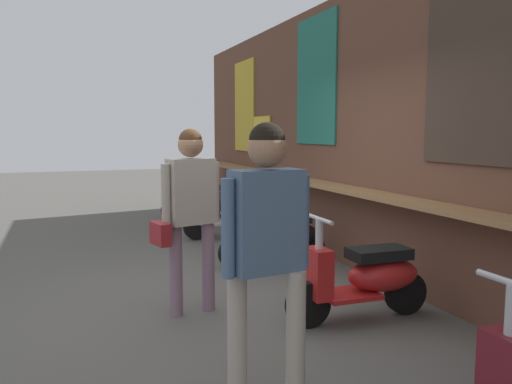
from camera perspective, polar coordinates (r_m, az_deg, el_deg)
ground_plane at (r=5.28m, az=-3.92°, el=-11.97°), size 37.11×37.11×0.00m
market_stall_facade at (r=5.92m, az=15.06°, el=6.56°), size 13.25×0.61×3.40m
scooter_blue at (r=10.05m, az=-6.19°, el=-0.76°), size 0.47×1.40×0.97m
scooter_silver at (r=8.23m, az=-2.77°, el=-2.39°), size 0.46×1.40×0.97m
scooter_black at (r=6.47m, az=2.57°, el=-4.90°), size 0.49×1.40×0.97m
scooter_red at (r=4.78m, az=12.26°, el=-9.28°), size 0.46×1.40×0.97m
shopper_with_handbag at (r=4.72m, az=-7.38°, el=-1.05°), size 0.38×0.67×1.72m
shopper_browsing at (r=3.04m, az=1.21°, el=-4.67°), size 0.26×0.59×1.75m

